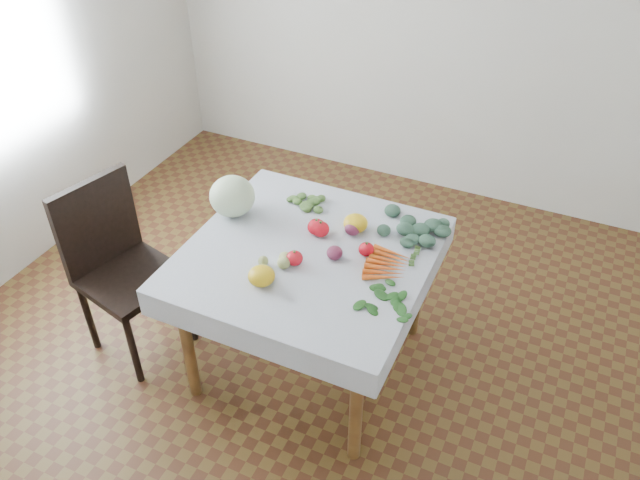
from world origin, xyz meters
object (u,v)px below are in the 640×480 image
(chair, at_px, (117,258))
(cabbage, at_px, (232,196))
(table, at_px, (308,268))
(heirloom_back, at_px, (356,223))
(carrot_bunch, at_px, (389,265))

(chair, bearing_deg, cabbage, 36.66)
(table, height_order, heirloom_back, heirloom_back)
(table, bearing_deg, heirloom_back, 60.94)
(cabbage, height_order, carrot_bunch, cabbage)
(chair, height_order, heirloom_back, chair)
(chair, bearing_deg, carrot_bunch, 12.33)
(chair, relative_size, heirloom_back, 8.11)
(table, height_order, chair, chair)
(carrot_bunch, bearing_deg, cabbage, 175.21)
(chair, distance_m, heirloom_back, 1.24)
(table, distance_m, cabbage, 0.54)
(table, bearing_deg, carrot_bunch, 7.79)
(cabbage, distance_m, carrot_bunch, 0.87)
(table, relative_size, heirloom_back, 8.26)
(heirloom_back, bearing_deg, chair, -156.09)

